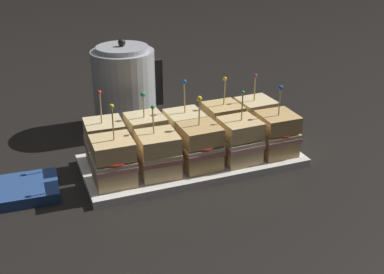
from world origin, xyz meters
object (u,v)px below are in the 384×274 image
(sandwich_front_far_right, at_px, (276,134))
(sandwich_back_far_right, at_px, (255,119))
(kettle_steel, at_px, (125,88))
(napkin_stack, at_px, (29,189))
(sandwich_front_right, at_px, (239,141))
(sandwich_back_center, at_px, (184,131))
(sandwich_back_right, at_px, (223,124))
(sandwich_front_left, at_px, (158,154))
(sandwich_front_center, at_px, (199,146))
(sandwich_front_far_left, at_px, (113,161))
(sandwich_back_left, at_px, (146,136))
(sandwich_back_far_left, at_px, (105,142))
(serving_platter, at_px, (192,161))

(sandwich_front_far_right, distance_m, sandwich_back_far_right, 0.10)
(kettle_steel, relative_size, napkin_stack, 1.95)
(sandwich_back_far_right, bearing_deg, sandwich_front_right, -133.02)
(sandwich_back_center, xyz_separation_m, sandwich_back_right, (0.10, 0.00, 0.00))
(kettle_steel, bearing_deg, napkin_stack, -135.25)
(sandwich_front_left, bearing_deg, sandwich_front_center, -0.16)
(sandwich_front_far_left, xyz_separation_m, sandwich_front_right, (0.30, -0.00, -0.00))
(sandwich_back_left, distance_m, kettle_steel, 0.24)
(sandwich_back_center, distance_m, kettle_steel, 0.25)
(sandwich_back_far_right, xyz_separation_m, kettle_steel, (-0.29, 0.23, 0.04))
(sandwich_back_far_left, bearing_deg, serving_platter, -14.86)
(serving_platter, height_order, kettle_steel, kettle_steel)
(serving_platter, distance_m, sandwich_back_left, 0.13)
(sandwich_front_far_right, relative_size, napkin_stack, 1.37)
(serving_platter, height_order, sandwich_back_far_right, sandwich_back_far_right)
(sandwich_back_far_left, height_order, napkin_stack, sandwich_back_far_left)
(sandwich_front_center, distance_m, sandwich_back_right, 0.14)
(serving_platter, xyz_separation_m, kettle_steel, (-0.09, 0.28, 0.10))
(sandwich_front_right, relative_size, sandwich_back_center, 0.96)
(sandwich_front_far_left, bearing_deg, sandwich_back_far_right, 14.26)
(sandwich_back_far_left, distance_m, sandwich_back_far_right, 0.39)
(sandwich_back_left, height_order, sandwich_back_right, sandwich_back_right)
(serving_platter, relative_size, sandwich_front_left, 3.19)
(sandwich_front_left, distance_m, kettle_steel, 0.33)
(sandwich_back_left, bearing_deg, sandwich_back_right, -0.01)
(sandwich_front_right, height_order, sandwich_front_far_right, sandwich_front_far_right)
(kettle_steel, xyz_separation_m, napkin_stack, (-0.29, -0.28, -0.10))
(sandwich_front_left, height_order, napkin_stack, sandwich_front_left)
(sandwich_front_far_left, height_order, sandwich_front_center, sandwich_front_far_left)
(sandwich_back_right, height_order, sandwich_back_far_right, sandwich_back_right)
(sandwich_front_right, height_order, kettle_steel, kettle_steel)
(sandwich_front_right, relative_size, sandwich_back_far_right, 1.01)
(sandwich_front_far_right, bearing_deg, sandwich_back_center, 153.49)
(sandwich_back_center, bearing_deg, sandwich_front_center, -89.42)
(sandwich_front_right, bearing_deg, sandwich_front_far_right, 0.35)
(sandwich_front_far_left, bearing_deg, kettle_steel, 71.56)
(serving_platter, distance_m, sandwich_front_right, 0.13)
(sandwich_front_far_left, xyz_separation_m, sandwich_back_center, (0.20, 0.10, -0.00))
(sandwich_front_center, distance_m, sandwich_back_far_left, 0.22)
(sandwich_front_center, xyz_separation_m, sandwich_front_right, (0.10, -0.00, -0.00))
(sandwich_front_far_left, relative_size, kettle_steel, 0.73)
(sandwich_back_left, height_order, sandwich_back_far_right, sandwich_back_far_right)
(sandwich_front_far_right, distance_m, napkin_stack, 0.58)
(serving_platter, distance_m, sandwich_back_far_left, 0.21)
(sandwich_front_right, bearing_deg, serving_platter, 152.04)
(sandwich_back_far_left, xyz_separation_m, kettle_steel, (0.11, 0.23, 0.04))
(napkin_stack, bearing_deg, sandwich_back_far_left, 16.63)
(sandwich_back_left, distance_m, napkin_stack, 0.29)
(sandwich_front_far_left, height_order, sandwich_back_right, sandwich_front_far_left)
(sandwich_front_center, relative_size, sandwich_back_left, 1.05)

